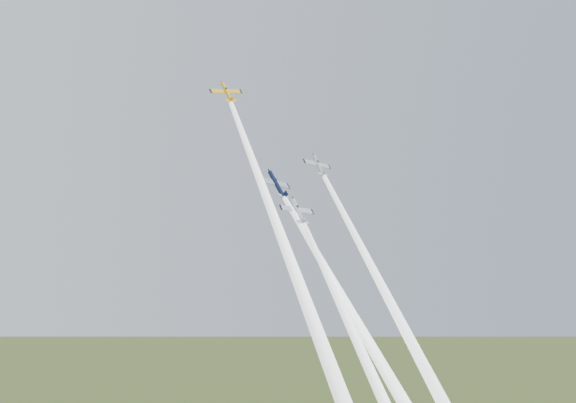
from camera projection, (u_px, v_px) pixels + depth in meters
The scene contains 8 objects.
plane_yellow at pixel (227, 92), 140.36m from camera, with size 6.83×6.78×1.07m, color yellow, non-canonical shape.
smoke_trail_yellow at pixel (291, 262), 116.03m from camera, with size 2.68×2.68×76.25m, color white, non-canonical shape.
plane_navy at pixel (277, 184), 140.43m from camera, with size 8.47×8.41×1.33m, color black, non-canonical shape.
smoke_trail_navy at pixel (362, 330), 124.82m from camera, with size 2.68×2.68×60.73m, color white, non-canonical shape.
plane_silver_right at pixel (318, 165), 147.48m from camera, with size 7.05×7.00×1.11m, color silver, non-canonical shape.
smoke_trail_silver_right at pixel (401, 322), 126.70m from camera, with size 2.68×2.68×69.46m, color white, non-canonical shape.
plane_silver_low at pixel (298, 211), 137.28m from camera, with size 7.72×7.66×1.21m, color silver, non-canonical shape.
smoke_trail_silver_low at pixel (377, 386), 116.30m from camera, with size 2.68×2.68×67.74m, color white, non-canonical shape.
Camera 1 is at (-69.97, -122.62, 77.04)m, focal length 45.00 mm.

